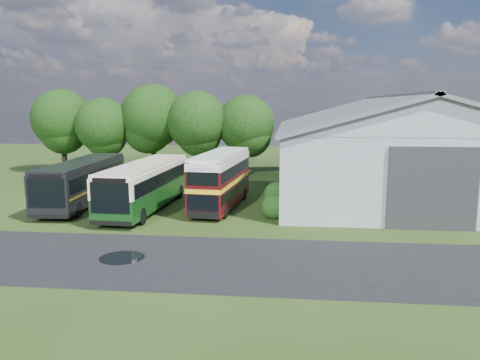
# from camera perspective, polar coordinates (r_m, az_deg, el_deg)

# --- Properties ---
(ground) EXTENTS (120.00, 120.00, 0.00)m
(ground) POSITION_cam_1_polar(r_m,az_deg,el_deg) (26.17, -8.81, -7.40)
(ground) COLOR #1F320F
(ground) RESTS_ON ground
(asphalt_road) EXTENTS (60.00, 8.00, 0.02)m
(asphalt_road) POSITION_cam_1_polar(r_m,az_deg,el_deg) (22.76, -3.34, -9.86)
(asphalt_road) COLOR black
(asphalt_road) RESTS_ON ground
(puddle) EXTENTS (2.20, 2.20, 0.01)m
(puddle) POSITION_cam_1_polar(r_m,az_deg,el_deg) (23.88, -14.19, -9.21)
(puddle) COLOR black
(puddle) RESTS_ON ground
(storage_shed) EXTENTS (18.80, 24.80, 8.15)m
(storage_shed) POSITION_cam_1_polar(r_m,az_deg,el_deg) (41.21, 17.89, 4.21)
(storage_shed) COLOR gray
(storage_shed) RESTS_ON ground
(tree_left_a) EXTENTS (6.46, 6.46, 9.12)m
(tree_left_a) POSITION_cam_1_polar(r_m,az_deg,el_deg) (54.58, -20.87, 6.97)
(tree_left_a) COLOR black
(tree_left_a) RESTS_ON ground
(tree_left_b) EXTENTS (5.78, 5.78, 8.16)m
(tree_left_b) POSITION_cam_1_polar(r_m,az_deg,el_deg) (51.62, -16.34, 6.41)
(tree_left_b) COLOR black
(tree_left_b) RESTS_ON ground
(tree_mid) EXTENTS (6.80, 6.80, 9.60)m
(tree_mid) POSITION_cam_1_polar(r_m,az_deg,el_deg) (51.15, -10.59, 7.65)
(tree_mid) COLOR black
(tree_mid) RESTS_ON ground
(tree_right_a) EXTENTS (6.26, 6.26, 8.83)m
(tree_right_a) POSITION_cam_1_polar(r_m,az_deg,el_deg) (49.00, -5.26, 7.12)
(tree_right_a) COLOR black
(tree_right_a) RESTS_ON ground
(tree_right_b) EXTENTS (5.98, 5.98, 8.45)m
(tree_right_b) POSITION_cam_1_polar(r_m,az_deg,el_deg) (49.08, 0.71, 6.87)
(tree_right_b) COLOR black
(tree_right_b) RESTS_ON ground
(shrub_front) EXTENTS (1.70, 1.70, 1.70)m
(shrub_front) POSITION_cam_1_polar(r_m,az_deg,el_deg) (31.14, 4.11, -4.63)
(shrub_front) COLOR #194714
(shrub_front) RESTS_ON ground
(shrub_mid) EXTENTS (1.60, 1.60, 1.60)m
(shrub_mid) POSITION_cam_1_polar(r_m,az_deg,el_deg) (33.08, 4.23, -3.80)
(shrub_mid) COLOR #194714
(shrub_mid) RESTS_ON ground
(shrub_back) EXTENTS (1.80, 1.80, 1.80)m
(shrub_back) POSITION_cam_1_polar(r_m,az_deg,el_deg) (35.03, 4.34, -3.07)
(shrub_back) COLOR #194714
(shrub_back) RESTS_ON ground
(bus_green_single) EXTENTS (3.38, 12.17, 3.32)m
(bus_green_single) POSITION_cam_1_polar(r_m,az_deg,el_deg) (33.94, -11.41, -0.58)
(bus_green_single) COLOR black
(bus_green_single) RESTS_ON ground
(bus_maroon_double) EXTENTS (3.33, 9.55, 4.02)m
(bus_maroon_double) POSITION_cam_1_polar(r_m,az_deg,el_deg) (33.84, -2.35, -0.03)
(bus_maroon_double) COLOR black
(bus_maroon_double) RESTS_ON ground
(bus_dark_single) EXTENTS (3.32, 11.99, 3.27)m
(bus_dark_single) POSITION_cam_1_polar(r_m,az_deg,el_deg) (36.85, -18.58, -0.16)
(bus_dark_single) COLOR black
(bus_dark_single) RESTS_ON ground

